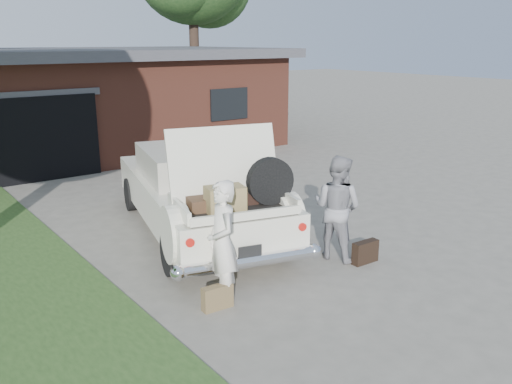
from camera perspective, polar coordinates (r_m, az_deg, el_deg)
ground at (r=9.05m, az=2.31°, el=-7.55°), size 90.00×90.00×0.00m
house at (r=19.04m, az=-17.88°, el=9.24°), size 12.80×7.80×3.30m
sedan at (r=10.32m, az=-6.16°, el=0.11°), size 3.47×5.87×2.25m
woman_left at (r=7.48m, az=-3.59°, el=-5.37°), size 0.58×0.73×1.76m
woman_right at (r=9.11m, az=8.54°, el=-1.63°), size 0.89×1.01×1.77m
suitcase_left at (r=7.58m, az=-4.09°, el=-11.00°), size 0.45×0.17×0.34m
suitcase_right at (r=9.19m, az=11.43°, el=-6.22°), size 0.49×0.17×0.37m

